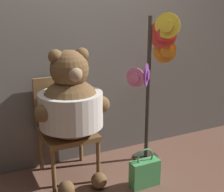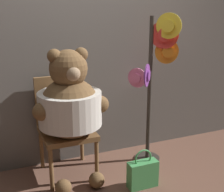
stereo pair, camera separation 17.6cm
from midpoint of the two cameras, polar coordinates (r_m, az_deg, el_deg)
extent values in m
plane|color=brown|center=(3.27, -2.92, -14.72)|extent=(14.00, 14.00, 0.00)
cube|color=#66605B|center=(3.36, -7.21, 9.59)|extent=(8.00, 0.10, 2.59)
cylinder|color=brown|center=(2.99, -12.34, -13.43)|extent=(0.04, 0.04, 0.43)
cylinder|color=brown|center=(3.11, -4.19, -11.87)|extent=(0.04, 0.04, 0.43)
cylinder|color=brown|center=(3.41, -14.38, -9.68)|extent=(0.04, 0.04, 0.43)
cylinder|color=brown|center=(3.51, -7.20, -8.48)|extent=(0.04, 0.04, 0.43)
cube|color=brown|center=(3.15, -9.75, -6.83)|extent=(0.51, 0.54, 0.05)
cube|color=brown|center=(3.28, -11.26, -0.77)|extent=(0.51, 0.04, 0.50)
sphere|color=brown|center=(2.98, -9.21, -2.44)|extent=(0.59, 0.59, 0.59)
cylinder|color=silver|center=(2.98, -9.21, -2.44)|extent=(0.60, 0.60, 0.33)
sphere|color=brown|center=(2.88, -9.55, 4.84)|extent=(0.36, 0.36, 0.36)
sphere|color=brown|center=(2.83, -12.10, 7.05)|extent=(0.13, 0.13, 0.13)
sphere|color=brown|center=(2.90, -7.30, 7.50)|extent=(0.13, 0.13, 0.13)
sphere|color=#997A5B|center=(2.74, -8.61, 3.92)|extent=(0.13, 0.13, 0.13)
sphere|color=brown|center=(2.84, -14.21, -3.07)|extent=(0.17, 0.17, 0.17)
sphere|color=brown|center=(2.99, -3.66, -1.57)|extent=(0.17, 0.17, 0.17)
sphere|color=brown|center=(2.99, -10.12, -16.44)|extent=(0.15, 0.15, 0.15)
sphere|color=brown|center=(3.08, -4.09, -15.19)|extent=(0.15, 0.15, 0.15)
cylinder|color=#332D28|center=(3.65, 4.81, -11.07)|extent=(0.28, 0.28, 0.02)
cylinder|color=#332D28|center=(3.36, 5.12, 0.84)|extent=(0.04, 0.04, 1.58)
cylinder|color=orange|center=(3.32, 8.16, 8.13)|extent=(0.25, 0.08, 0.25)
cylinder|color=orange|center=(3.32, 8.16, 8.13)|extent=(0.14, 0.11, 0.12)
cylinder|color=yellow|center=(3.20, 8.51, 12.62)|extent=(0.18, 0.20, 0.25)
cylinder|color=yellow|center=(3.20, 8.51, 12.62)|extent=(0.14, 0.14, 0.12)
cylinder|color=#7A388E|center=(3.16, 4.74, 3.84)|extent=(0.16, 0.18, 0.23)
cylinder|color=#7A388E|center=(3.16, 4.74, 3.84)|extent=(0.11, 0.12, 0.11)
cylinder|color=#D16693|center=(3.38, 2.83, 3.38)|extent=(0.14, 0.18, 0.21)
cylinder|color=#D16693|center=(3.38, 2.83, 3.38)|extent=(0.11, 0.12, 0.10)
cylinder|color=red|center=(3.26, 7.73, 11.12)|extent=(0.26, 0.15, 0.29)
cylinder|color=red|center=(3.26, 7.73, 11.12)|extent=(0.16, 0.13, 0.14)
cube|color=#479E56|center=(3.08, 4.32, -13.95)|extent=(0.29, 0.11, 0.26)
torus|color=#479E56|center=(3.00, 4.39, -11.13)|extent=(0.18, 0.02, 0.18)
camera|label=1|loc=(0.09, -91.61, -0.47)|focal=50.00mm
camera|label=2|loc=(0.09, 88.39, 0.47)|focal=50.00mm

